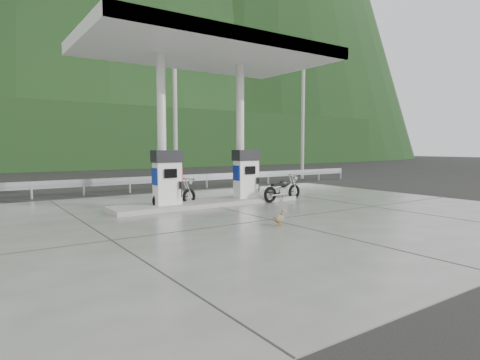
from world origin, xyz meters
TOP-DOWN VIEW (x-y plane):
  - ground at (0.00, 0.00)m, footprint 160.00×160.00m
  - forecourt_apron at (0.00, 0.00)m, footprint 18.00×14.00m
  - pump_island at (0.00, 2.50)m, footprint 7.00×1.40m
  - gas_pump_left at (-1.60, 2.50)m, footprint 0.95×0.55m
  - gas_pump_right at (1.60, 2.50)m, footprint 0.95×0.55m
  - canopy_column_left at (-1.60, 2.90)m, footprint 0.30×0.30m
  - canopy_column_right at (1.60, 2.90)m, footprint 0.30×0.30m
  - canopy_roof at (0.00, 2.50)m, footprint 8.50×5.00m
  - guardrail at (0.00, 8.00)m, footprint 26.00×0.16m
  - road at (0.00, 11.50)m, footprint 60.00×7.00m
  - utility_pole_b at (2.00, 9.50)m, footprint 0.22×0.22m
  - utility_pole_c at (11.00, 9.50)m, footprint 0.22×0.22m
  - tree_band at (0.00, 30.00)m, footprint 80.00×6.00m
  - forested_hills at (0.00, 60.00)m, footprint 100.00×40.00m
  - motorcycle_left at (-1.19, 2.81)m, footprint 1.82×0.96m
  - motorcycle_right at (2.85, 1.86)m, footprint 1.87×0.78m
  - duck at (-0.38, -1.82)m, footprint 0.51×0.30m

SIDE VIEW (x-z plane):
  - ground at x=0.00m, z-range 0.00..0.00m
  - forested_hills at x=0.00m, z-range -70.00..70.00m
  - road at x=0.00m, z-range 0.00..0.01m
  - forecourt_apron at x=0.00m, z-range 0.00..0.02m
  - pump_island at x=0.00m, z-range 0.02..0.17m
  - duck at x=-0.38m, z-range 0.02..0.37m
  - motorcycle_left at x=-1.19m, z-range 0.02..0.84m
  - motorcycle_right at x=2.85m, z-range 0.02..0.88m
  - guardrail at x=0.00m, z-range 0.00..1.42m
  - gas_pump_left at x=-1.60m, z-range 0.17..1.97m
  - gas_pump_right at x=1.60m, z-range 0.17..1.97m
  - canopy_column_left at x=-1.60m, z-range 0.17..5.17m
  - canopy_column_right at x=1.60m, z-range 0.17..5.17m
  - tree_band at x=0.00m, z-range 0.00..6.00m
  - utility_pole_b at x=2.00m, z-range 0.00..8.00m
  - utility_pole_c at x=11.00m, z-range 0.00..8.00m
  - canopy_roof at x=0.00m, z-range 5.17..5.57m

